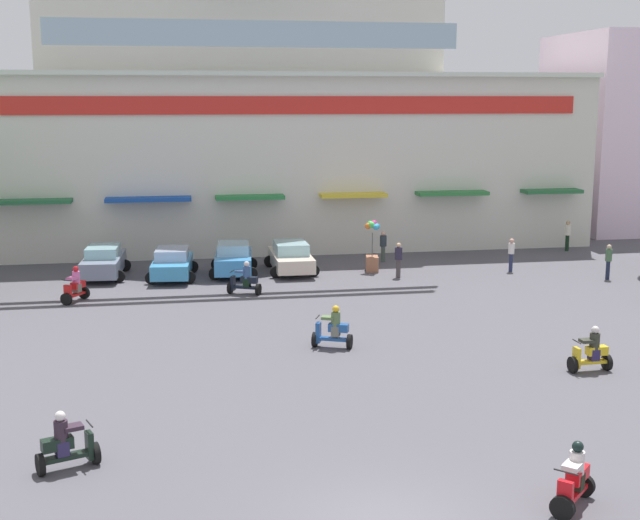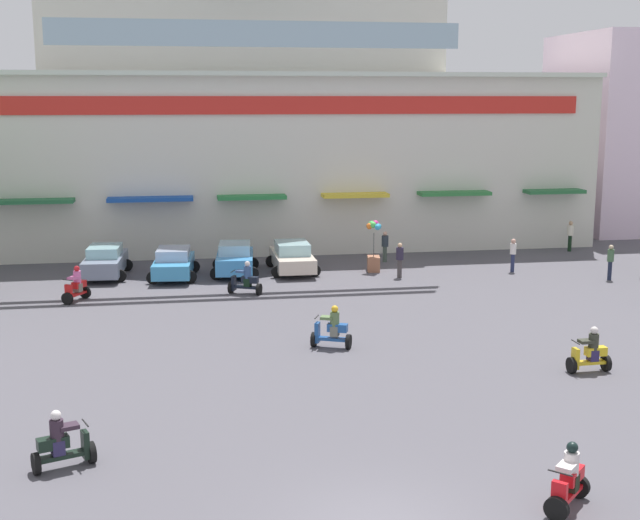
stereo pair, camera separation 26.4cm
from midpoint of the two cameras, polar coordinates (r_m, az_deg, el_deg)
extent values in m
plane|color=#514E56|center=(29.90, -1.44, -5.81)|extent=(128.00, 128.00, 0.00)
cube|color=silver|center=(51.57, -5.02, 6.71)|extent=(39.76, 11.83, 9.71)
cube|color=beige|center=(52.18, -5.22, 15.41)|extent=(22.06, 10.65, 6.04)
cube|color=red|center=(45.47, -4.50, 10.37)|extent=(36.58, 0.12, 0.95)
cube|color=silver|center=(45.45, -4.52, 12.44)|extent=(39.76, 0.70, 0.24)
cube|color=#26653C|center=(45.75, -18.88, 3.77)|extent=(4.46, 1.10, 0.20)
cube|color=#19469D|center=(45.14, -11.21, 4.06)|extent=(4.43, 1.10, 0.20)
cube|color=#297A3D|center=(45.28, -4.46, 4.25)|extent=(3.65, 1.10, 0.20)
cube|color=gold|center=(46.10, 2.55, 4.39)|extent=(3.61, 1.10, 0.20)
cube|color=#2D7639|center=(47.58, 9.21, 4.47)|extent=(4.00, 1.10, 0.20)
cube|color=#276538|center=(49.76, 15.69, 4.48)|extent=(3.37, 1.10, 0.20)
cube|color=#99B7C6|center=(40.88, -3.98, 14.99)|extent=(19.41, 0.08, 1.21)
cube|color=slate|center=(42.31, -14.11, -0.24)|extent=(1.97, 4.30, 0.77)
cube|color=#8DBFC7|center=(42.19, -14.15, 0.60)|extent=(1.60, 2.19, 0.50)
cylinder|color=black|center=(43.77, -14.97, -0.39)|extent=(0.61, 0.20, 0.60)
cylinder|color=black|center=(43.53, -12.74, -0.35)|extent=(0.61, 0.20, 0.60)
cylinder|color=black|center=(41.25, -15.52, -1.10)|extent=(0.61, 0.20, 0.60)
cylinder|color=black|center=(40.99, -13.15, -1.05)|extent=(0.61, 0.20, 0.60)
cube|color=#3C92C7|center=(41.33, -9.66, -0.38)|extent=(2.08, 4.15, 0.68)
cube|color=#9DABC6|center=(41.21, -9.69, 0.43)|extent=(1.67, 2.13, 0.51)
cylinder|color=black|center=(42.69, -10.68, -0.49)|extent=(0.61, 0.21, 0.60)
cylinder|color=black|center=(42.54, -8.33, -0.45)|extent=(0.61, 0.21, 0.60)
cylinder|color=black|center=(40.26, -11.04, -1.18)|extent=(0.61, 0.21, 0.60)
cylinder|color=black|center=(40.10, -8.55, -1.15)|extent=(0.61, 0.21, 0.60)
cube|color=#3D8ACC|center=(41.78, -5.58, -0.09)|extent=(2.10, 4.03, 0.78)
cube|color=#94BBCC|center=(41.66, -5.60, 0.80)|extent=(1.67, 2.07, 0.53)
cylinder|color=black|center=(43.06, -6.69, -0.27)|extent=(0.61, 0.22, 0.60)
cylinder|color=black|center=(43.01, -4.37, -0.24)|extent=(0.61, 0.22, 0.60)
cylinder|color=black|center=(40.70, -6.84, -0.93)|extent=(0.61, 0.22, 0.60)
cylinder|color=black|center=(40.65, -4.38, -0.90)|extent=(0.61, 0.22, 0.60)
cube|color=beige|center=(42.25, -1.70, 0.01)|extent=(1.84, 4.39, 0.68)
cube|color=#96C3C8|center=(42.13, -1.70, 0.84)|extent=(1.58, 2.20, 0.56)
cylinder|color=black|center=(43.53, -3.13, -0.09)|extent=(0.60, 0.17, 0.60)
cylinder|color=black|center=(43.75, -0.75, -0.02)|extent=(0.60, 0.17, 0.60)
cylinder|color=black|center=(40.87, -2.71, -0.81)|extent=(0.60, 0.17, 0.60)
cylinder|color=black|center=(41.12, -0.18, -0.73)|extent=(0.60, 0.17, 0.60)
cylinder|color=black|center=(37.87, -5.82, -1.86)|extent=(0.35, 0.53, 0.52)
cylinder|color=black|center=(37.42, -3.93, -1.99)|extent=(0.35, 0.53, 0.52)
cube|color=black|center=(37.63, -4.89, -1.84)|extent=(1.17, 0.74, 0.10)
cube|color=black|center=(37.47, -4.55, -1.33)|extent=(0.80, 0.58, 0.28)
cube|color=black|center=(37.78, -5.64, -1.55)|extent=(0.26, 0.35, 0.66)
cylinder|color=black|center=(37.67, -5.70, -0.76)|extent=(0.25, 0.49, 0.04)
cube|color=black|center=(37.53, -4.70, -1.50)|extent=(0.39, 0.41, 0.36)
cylinder|color=#345184|center=(37.44, -4.71, -0.83)|extent=(0.42, 0.42, 0.54)
sphere|color=silver|center=(37.36, -4.72, -0.26)|extent=(0.25, 0.25, 0.25)
cube|color=#345184|center=(37.53, -5.13, -0.76)|extent=(0.54, 0.49, 0.10)
cylinder|color=black|center=(18.83, 16.07, -15.84)|extent=(0.47, 0.47, 0.52)
cylinder|color=black|center=(19.93, 17.37, -14.36)|extent=(0.47, 0.47, 0.52)
cube|color=red|center=(19.35, 16.75, -14.92)|extent=(1.00, 0.99, 0.10)
cube|color=red|center=(19.40, 17.04, -13.71)|extent=(0.72, 0.72, 0.28)
cube|color=red|center=(18.84, 16.24, -15.09)|extent=(0.32, 0.33, 0.66)
cylinder|color=black|center=(18.59, 16.30, -13.63)|extent=(0.39, 0.39, 0.04)
cube|color=black|center=(19.36, 16.92, -14.14)|extent=(0.42, 0.42, 0.36)
cylinder|color=silver|center=(19.19, 16.99, -12.98)|extent=(0.45, 0.45, 0.49)
sphere|color=black|center=(19.05, 17.05, -12.00)|extent=(0.25, 0.25, 0.25)
cube|color=silver|center=(18.93, 16.71, -13.22)|extent=(0.55, 0.55, 0.10)
cylinder|color=black|center=(29.73, -0.16, -5.38)|extent=(0.34, 0.53, 0.52)
cylinder|color=black|center=(29.47, 2.20, -5.53)|extent=(0.34, 0.53, 0.52)
cube|color=#1F4F96|center=(29.58, 1.02, -5.34)|extent=(1.11, 0.69, 0.10)
cube|color=#1F4F96|center=(29.42, 1.45, -4.59)|extent=(0.76, 0.55, 0.28)
cube|color=#1F4F96|center=(29.63, 0.08, -4.91)|extent=(0.25, 0.35, 0.72)
cylinder|color=black|center=(29.49, 0.03, -3.86)|extent=(0.24, 0.49, 0.04)
cube|color=slate|center=(29.47, 1.26, -4.80)|extent=(0.38, 0.40, 0.36)
cylinder|color=#556E44|center=(29.36, 1.26, -4.00)|extent=(0.42, 0.42, 0.50)
sphere|color=gold|center=(29.27, 1.26, -3.32)|extent=(0.25, 0.25, 0.25)
cube|color=#556E44|center=(29.41, 0.74, -3.92)|extent=(0.54, 0.49, 0.10)
cylinder|color=black|center=(37.14, -16.49, -2.52)|extent=(0.52, 0.39, 0.52)
cylinder|color=black|center=(38.10, -15.37, -2.12)|extent=(0.52, 0.39, 0.52)
cube|color=red|center=(37.61, -15.93, -2.23)|extent=(0.79, 1.08, 0.10)
cube|color=red|center=(37.70, -15.76, -1.59)|extent=(0.61, 0.75, 0.28)
cube|color=red|center=(37.19, -16.40, -2.12)|extent=(0.35, 0.28, 0.69)
cylinder|color=black|center=(37.05, -16.47, -1.31)|extent=(0.47, 0.29, 0.04)
cube|color=slate|center=(37.65, -15.84, -1.80)|extent=(0.42, 0.40, 0.36)
cylinder|color=pink|center=(37.55, -15.87, -1.13)|extent=(0.44, 0.44, 0.54)
sphere|color=red|center=(37.48, -15.90, -0.56)|extent=(0.25, 0.25, 0.25)
cube|color=pink|center=(37.34, -16.12, -1.17)|extent=(0.52, 0.55, 0.10)
cylinder|color=black|center=(21.39, -14.83, -12.43)|extent=(0.32, 0.54, 0.52)
cylinder|color=black|center=(21.12, -18.27, -12.93)|extent=(0.32, 0.54, 0.52)
cube|color=black|center=(21.22, -16.55, -12.53)|extent=(1.15, 0.67, 0.10)
cube|color=black|center=(21.04, -17.22, -11.71)|extent=(0.78, 0.54, 0.28)
cube|color=black|center=(21.27, -15.20, -11.92)|extent=(0.25, 0.35, 0.67)
cylinder|color=black|center=(21.07, -15.21, -10.56)|extent=(0.22, 0.50, 0.04)
cube|color=#2B264C|center=(21.10, -16.93, -11.97)|extent=(0.38, 0.40, 0.36)
cylinder|color=#322331|center=(20.94, -16.99, -10.90)|extent=(0.41, 0.41, 0.49)
sphere|color=silver|center=(20.82, -17.05, -9.99)|extent=(0.25, 0.25, 0.25)
cube|color=#322331|center=(20.99, -16.24, -10.73)|extent=(0.53, 0.48, 0.10)
cylinder|color=black|center=(28.13, 16.87, -6.82)|extent=(0.16, 0.52, 0.52)
cylinder|color=black|center=(28.70, 18.98, -6.59)|extent=(0.16, 0.52, 0.52)
cube|color=gold|center=(28.39, 17.94, -6.59)|extent=(1.06, 0.31, 0.10)
cube|color=gold|center=(28.39, 18.36, -5.86)|extent=(0.68, 0.32, 0.28)
cube|color=gold|center=(28.12, 17.11, -6.37)|extent=(0.15, 0.32, 0.67)
cylinder|color=black|center=(27.96, 17.12, -5.32)|extent=(0.05, 0.52, 0.04)
cube|color=#2B244F|center=(28.38, 18.18, -6.11)|extent=(0.29, 0.33, 0.36)
cylinder|color=#323429|center=(28.26, 18.23, -5.26)|extent=(0.33, 0.33, 0.52)
sphere|color=silver|center=(28.16, 18.28, -4.53)|extent=(0.25, 0.25, 0.25)
cube|color=#323429|center=(28.13, 17.77, -5.25)|extent=(0.45, 0.35, 0.10)
cylinder|color=#453F3F|center=(41.07, 5.57, -0.58)|extent=(0.28, 0.28, 0.89)
cylinder|color=#2B253A|center=(40.93, 5.59, 0.43)|extent=(0.45, 0.45, 0.59)
sphere|color=#D9AA7D|center=(40.86, 5.60, 1.00)|extent=(0.23, 0.23, 0.23)
cylinder|color=#262D50|center=(43.35, 13.03, -0.20)|extent=(0.26, 0.26, 0.91)
cylinder|color=silver|center=(43.22, 13.07, 0.74)|extent=(0.42, 0.42, 0.53)
sphere|color=tan|center=(43.16, 13.10, 1.25)|extent=(0.24, 0.24, 0.24)
cylinder|color=black|center=(49.99, 16.64, 1.08)|extent=(0.24, 0.24, 0.91)
cylinder|color=silver|center=(49.87, 16.69, 1.93)|extent=(0.39, 0.39, 0.59)
sphere|color=tan|center=(49.81, 16.72, 2.40)|extent=(0.23, 0.23, 0.23)
cylinder|color=#414E44|center=(44.92, 4.56, 0.40)|extent=(0.24, 0.24, 0.85)
cylinder|color=#29323A|center=(44.79, 4.58, 1.28)|extent=(0.39, 0.39, 0.57)
sphere|color=tan|center=(44.73, 4.59, 1.79)|extent=(0.23, 0.23, 0.23)
cylinder|color=#1D243A|center=(42.73, 19.13, -0.69)|extent=(0.27, 0.27, 0.90)
cylinder|color=#436543|center=(42.60, 19.19, 0.29)|extent=(0.44, 0.44, 0.58)
sphere|color=tan|center=(42.53, 19.23, 0.82)|extent=(0.22, 0.22, 0.22)
cube|color=#9D6348|center=(42.53, 3.81, -0.26)|extent=(0.74, 0.99, 0.75)
cylinder|color=#4C4C4C|center=(42.35, 3.83, 1.04)|extent=(0.04, 0.04, 1.20)
sphere|color=#31A5D9|center=(42.24, 4.14, 2.27)|extent=(0.30, 0.30, 0.30)
sphere|color=#EB358A|center=(42.47, 3.93, 2.45)|extent=(0.36, 0.36, 0.36)
sphere|color=#4BC054|center=(42.28, 3.69, 2.42)|extent=(0.36, 0.36, 0.36)
sphere|color=orange|center=(42.17, 3.53, 2.30)|extent=(0.32, 0.32, 0.32)
sphere|color=#4ECF57|center=(42.09, 3.79, 2.38)|extent=(0.31, 0.31, 0.31)
sphere|color=#34A3D2|center=(41.98, 4.07, 2.22)|extent=(0.28, 0.28, 0.28)
camera|label=1|loc=(0.13, -89.77, 0.04)|focal=47.42mm
camera|label=2|loc=(0.13, 90.23, -0.04)|focal=47.42mm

